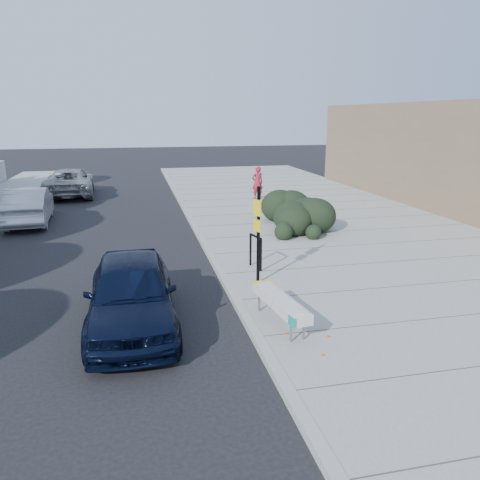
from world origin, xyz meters
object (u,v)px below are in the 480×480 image
object	(u,v)px
bench	(280,302)
bike_rack	(256,249)
suv_silver	(69,182)
sedan_navy	(131,292)
sign_post	(258,229)
wagon_silver	(29,206)
pedestrian	(257,183)

from	to	relation	value
bench	bike_rack	size ratio (longest dim) A/B	2.20
suv_silver	sedan_navy	bearing A→B (deg)	97.23
bench	bike_rack	world-z (taller)	bike_rack
bench	sedan_navy	size ratio (longest dim) A/B	0.47
bench	sedan_navy	xyz separation A→B (m)	(-3.10, 0.95, 0.13)
sign_post	wagon_silver	bearing A→B (deg)	103.10
wagon_silver	suv_silver	world-z (taller)	suv_silver
bike_rack	sedan_navy	world-z (taller)	sedan_navy
suv_silver	bench	bearing A→B (deg)	105.24
bike_rack	sedan_navy	distance (m)	4.58
bench	sign_post	distance (m)	2.79
bike_rack	sedan_navy	size ratio (longest dim) A/B	0.21
sign_post	wagon_silver	world-z (taller)	sign_post
sedan_navy	pedestrian	bearing A→B (deg)	65.27
bench	pedestrian	size ratio (longest dim) A/B	1.27
sedan_navy	wagon_silver	size ratio (longest dim) A/B	0.99
sedan_navy	pedestrian	world-z (taller)	pedestrian
suv_silver	sign_post	bearing A→B (deg)	108.43
bench	suv_silver	xyz separation A→B (m)	(-6.60, 19.51, 0.12)
bench	sign_post	size ratio (longest dim) A/B	0.84
sign_post	pedestrian	size ratio (longest dim) A/B	1.51
sign_post	wagon_silver	distance (m)	12.38
sedan_navy	suv_silver	xyz separation A→B (m)	(-3.50, 18.55, -0.01)
sign_post	sedan_navy	world-z (taller)	sign_post
wagon_silver	pedestrian	world-z (taller)	pedestrian
sign_post	wagon_silver	xyz separation A→B (m)	(-7.60, 9.74, -0.86)
bike_rack	wagon_silver	xyz separation A→B (m)	(-7.86, 8.51, 0.02)
sign_post	sedan_navy	distance (m)	3.78
bench	bike_rack	distance (m)	3.87
bench	suv_silver	distance (m)	20.59
wagon_silver	suv_silver	distance (m)	7.20
sedan_navy	pedestrian	xyz separation A→B (m)	(6.60, 14.34, 0.23)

